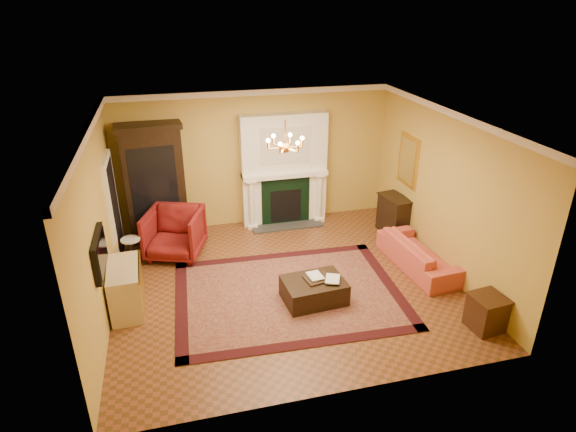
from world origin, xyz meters
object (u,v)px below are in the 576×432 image
object	(u,v)px
end_table	(486,313)
commode	(126,288)
console_table	(394,216)
leather_ottoman	(314,290)
china_cabinet	(155,185)
wingback_armchair	(174,231)
coral_sofa	(419,249)
pedestal_table	(132,251)

from	to	relation	value
end_table	commode	bearing A→B (deg)	160.73
console_table	leather_ottoman	distance (m)	3.21
china_cabinet	wingback_armchair	size ratio (longest dim) A/B	2.23
coral_sofa	leather_ottoman	bearing A→B (deg)	99.81
pedestal_table	leather_ottoman	xyz separation A→B (m)	(3.02, -1.86, -0.16)
leather_ottoman	end_table	bearing A→B (deg)	-34.27
commode	leather_ottoman	distance (m)	3.12
pedestal_table	coral_sofa	bearing A→B (deg)	-13.48
coral_sofa	end_table	size ratio (longest dim) A/B	3.55
pedestal_table	commode	world-z (taller)	commode
console_table	china_cabinet	bearing A→B (deg)	158.42
wingback_armchair	coral_sofa	xyz separation A→B (m)	(4.49, -1.62, -0.15)
coral_sofa	end_table	world-z (taller)	coral_sofa
commode	leather_ottoman	bearing A→B (deg)	-12.28
leather_ottoman	console_table	bearing A→B (deg)	35.75
commode	coral_sofa	bearing A→B (deg)	-1.81
leather_ottoman	commode	bearing A→B (deg)	165.64
pedestal_table	console_table	bearing A→B (deg)	2.19
china_cabinet	commode	world-z (taller)	china_cabinet
wingback_armchair	commode	bearing A→B (deg)	-97.30
china_cabinet	end_table	xyz separation A→B (m)	(4.90, -4.51, -0.91)
china_cabinet	pedestal_table	xyz separation A→B (m)	(-0.51, -1.28, -0.82)
coral_sofa	console_table	distance (m)	1.49
wingback_armchair	commode	size ratio (longest dim) A/B	1.00
commode	coral_sofa	distance (m)	5.33
china_cabinet	leather_ottoman	size ratio (longest dim) A/B	2.32
pedestal_table	coral_sofa	xyz separation A→B (m)	(5.29, -1.27, 0.01)
wingback_armchair	end_table	distance (m)	5.83
console_table	coral_sofa	bearing A→B (deg)	-106.24
china_cabinet	commode	bearing A→B (deg)	-107.88
commode	end_table	bearing A→B (deg)	-21.62
leather_ottoman	coral_sofa	bearing A→B (deg)	10.10
commode	console_table	distance (m)	5.72
leather_ottoman	wingback_armchair	bearing A→B (deg)	130.75
wingback_armchair	end_table	size ratio (longest dim) A/B	1.94
coral_sofa	console_table	xyz separation A→B (m)	(0.18, 1.48, 0.03)
commode	leather_ottoman	size ratio (longest dim) A/B	1.04
coral_sofa	end_table	bearing A→B (deg)	178.74
coral_sofa	wingback_armchair	bearing A→B (deg)	65.46
china_cabinet	end_table	world-z (taller)	china_cabinet
end_table	console_table	bearing A→B (deg)	89.00
china_cabinet	pedestal_table	bearing A→B (deg)	-117.49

